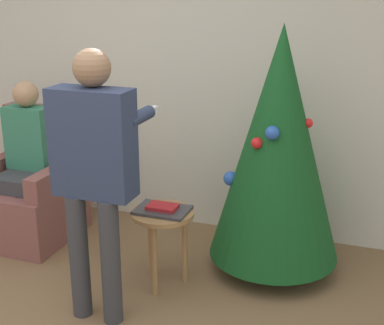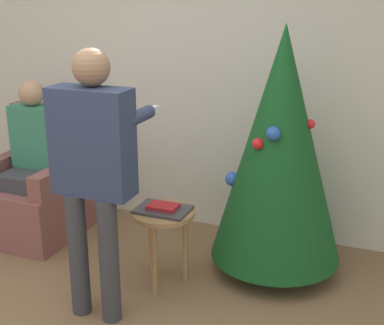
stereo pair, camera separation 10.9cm
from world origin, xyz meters
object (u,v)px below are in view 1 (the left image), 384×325
Objects in this scene: christmas_tree at (278,146)px; armchair at (32,195)px; person_seated at (25,155)px; side_stool at (163,223)px; person_standing at (94,163)px.

christmas_tree reaches higher than armchair.
side_stool is at bearing -14.27° from person_seated.
christmas_tree is 1.69× the size of armchair.
christmas_tree is 1.28m from person_standing.
person_standing reaches higher than side_stool.
side_stool is at bearing -144.66° from christmas_tree.
person_standing reaches higher than person_seated.
side_stool is at bearing 62.58° from person_standing.
side_stool is (-0.66, -0.47, -0.48)m from christmas_tree.
armchair is 0.63× the size of person_standing.
christmas_tree is 2.06m from armchair.
person_standing is (1.08, -0.78, 0.29)m from person_seated.
christmas_tree is 0.94m from side_stool.
christmas_tree is at bearing 3.01° from armchair.
christmas_tree is 3.23× the size of side_stool.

